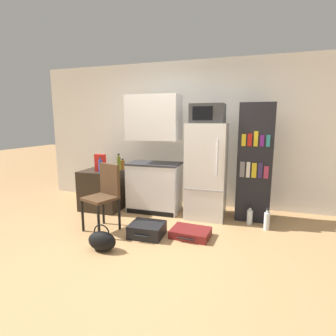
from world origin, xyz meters
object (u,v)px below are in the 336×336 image
(bowl, at_px, (100,166))
(chair, at_px, (105,191))
(bottle_olive_oil, at_px, (119,163))
(suitcase_small_flat, at_px, (147,230))
(handbag, at_px, (102,241))
(bookshelf, at_px, (254,163))
(refrigerator, at_px, (206,171))
(cereal_box, at_px, (100,163))
(side_table, at_px, (105,189))
(kitchen_hutch, at_px, (154,158))
(bottle_blue_soda, at_px, (100,166))
(bottle_amber_beer, at_px, (123,165))
(microwave, at_px, (208,114))
(water_bottle_middle, at_px, (250,217))
(water_bottle_front, at_px, (267,221))
(suitcase_large_flat, at_px, (191,233))

(bowl, xyz_separation_m, chair, (0.73, -1.07, -0.16))
(bottle_olive_oil, distance_m, suitcase_small_flat, 1.47)
(handbag, bearing_deg, bookshelf, 43.72)
(refrigerator, height_order, cereal_box, refrigerator)
(side_table, height_order, suitcase_small_flat, side_table)
(bowl, distance_m, suitcase_small_flat, 1.91)
(kitchen_hutch, height_order, handbag, kitchen_hutch)
(bottle_blue_soda, bearing_deg, side_table, 111.09)
(bottle_amber_beer, bearing_deg, microwave, -2.46)
(suitcase_small_flat, relative_size, handbag, 1.27)
(side_table, height_order, handbag, side_table)
(bottle_blue_soda, bearing_deg, refrigerator, 12.73)
(bottle_olive_oil, bearing_deg, bookshelf, 5.06)
(suitcase_small_flat, bearing_deg, refrigerator, 56.29)
(chair, bearing_deg, bottle_olive_oil, 125.04)
(refrigerator, bearing_deg, bottle_blue_soda, -167.27)
(bottle_amber_beer, distance_m, water_bottle_middle, 2.34)
(side_table, bearing_deg, chair, -58.64)
(microwave, height_order, bowl, microwave)
(side_table, relative_size, handbag, 2.05)
(refrigerator, xyz_separation_m, bottle_amber_beer, (-1.53, 0.06, 0.02))
(bottle_blue_soda, height_order, water_bottle_front, bottle_blue_soda)
(bottle_amber_beer, relative_size, bowl, 1.34)
(bottle_amber_beer, xyz_separation_m, handbag, (0.52, -1.61, -0.66))
(refrigerator, distance_m, water_bottle_front, 1.16)
(handbag, bearing_deg, kitchen_hutch, 86.26)
(suitcase_large_flat, bearing_deg, suitcase_small_flat, -160.34)
(bottle_olive_oil, relative_size, bowl, 2.09)
(bottle_olive_oil, xyz_separation_m, suitcase_large_flat, (1.46, -0.76, -0.77))
(bottle_blue_soda, relative_size, water_bottle_middle, 0.97)
(kitchen_hutch, distance_m, bottle_olive_oil, 0.64)
(suitcase_large_flat, bearing_deg, bottle_blue_soda, 169.02)
(cereal_box, relative_size, chair, 0.32)
(bottle_blue_soda, distance_m, bowl, 0.63)
(cereal_box, distance_m, suitcase_large_flat, 1.99)
(refrigerator, height_order, handbag, refrigerator)
(bottle_olive_oil, relative_size, cereal_box, 1.00)
(chair, height_order, suitcase_large_flat, chair)
(water_bottle_front, bearing_deg, handbag, -146.92)
(kitchen_hutch, xyz_separation_m, suitcase_small_flat, (0.27, -1.02, -0.84))
(bowl, bearing_deg, bottle_blue_soda, -57.93)
(cereal_box, xyz_separation_m, suitcase_small_flat, (1.15, -0.74, -0.76))
(side_table, bearing_deg, bottle_amber_beer, 26.50)
(side_table, bearing_deg, bowl, 133.67)
(water_bottle_front, bearing_deg, bottle_blue_soda, -177.59)
(side_table, xyz_separation_m, bottle_blue_soda, (0.12, -0.30, 0.47))
(side_table, distance_m, handbag, 1.69)
(bookshelf, height_order, water_bottle_front, bookshelf)
(side_table, bearing_deg, bottle_blue_soda, -68.91)
(kitchen_hutch, height_order, water_bottle_middle, kitchen_hutch)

